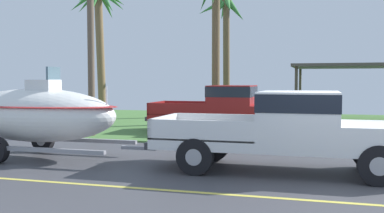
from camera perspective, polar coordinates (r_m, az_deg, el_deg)
name	(u,v)px	position (r m, az deg, el deg)	size (l,w,h in m)	color
ground	(333,134)	(18.05, 17.54, -3.33)	(36.00, 22.00, 0.11)	#424247
pickup_truck_towing	(297,127)	(10.17, 13.29, -2.55)	(5.84, 2.07, 1.80)	silver
boat_on_trailer	(36,115)	(12.42, -19.30, -0.99)	(5.89, 2.17, 2.39)	gray
parked_pickup_background	(231,107)	(17.04, 5.04, -0.06)	(5.66, 2.05, 1.85)	maroon
carport_awning	(369,67)	(23.54, 21.70, 4.70)	(7.24, 4.90, 2.82)	#4C4238
palm_tree_near_left	(100,15)	(22.84, -11.68, 11.35)	(3.37, 2.87, 6.86)	brown
palm_tree_near_right	(226,25)	(25.14, 4.40, 10.30)	(2.75, 2.95, 6.79)	brown
palm_tree_far_left	(215,3)	(20.82, 2.93, 13.10)	(3.21, 2.79, 7.23)	brown
utility_pole	(90,12)	(16.60, -12.84, 11.65)	(0.24, 1.80, 8.61)	brown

